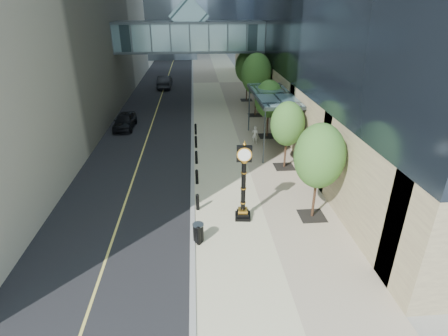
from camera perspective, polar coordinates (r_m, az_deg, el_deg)
The scene contains 13 objects.
ground at distance 16.98m, azimuth 5.35°, elevation -14.02°, with size 320.00×320.00×0.00m, color gray.
road at distance 54.18m, azimuth -9.52°, elevation 13.43°, with size 8.00×180.00×0.02m, color black.
sidewalk at distance 54.12m, azimuth -0.81°, elevation 13.77°, with size 8.00×180.00×0.06m, color #C1BA94.
curb at distance 54.00m, azimuth -5.17°, elevation 13.65°, with size 0.25×180.00×0.07m, color gray.
skywalk at distance 41.04m, azimuth -5.61°, elevation 20.86°, with size 17.00×4.20×5.80m.
entrance_canopy at distance 28.36m, azimuth 7.98°, elevation 11.65°, with size 3.00×8.00×4.38m.
bollard_row at distance 24.18m, azimuth -4.49°, elevation 0.15°, with size 0.20×16.20×0.90m.
street_trees at distance 32.20m, azimuth 6.69°, elevation 12.75°, with size 3.10×28.74×6.37m.
street_clock at distance 18.44m, azimuth 3.19°, elevation -3.11°, with size 0.91×0.91×4.41m.
trash_bin at distance 17.50m, azimuth -4.21°, elevation -10.50°, with size 0.52×0.52×0.90m, color black.
pedestrian at distance 29.41m, azimuth 5.08°, elevation 5.42°, with size 0.55×0.36×1.51m, color beige.
car_near at distance 34.48m, azimuth -15.90°, elevation 7.43°, with size 1.74×4.34×1.48m, color black.
car_far at distance 51.22m, azimuth -9.64°, elevation 13.71°, with size 1.75×5.02×1.66m, color black.
Camera 1 is at (-2.60, -12.93, 10.69)m, focal length 28.00 mm.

